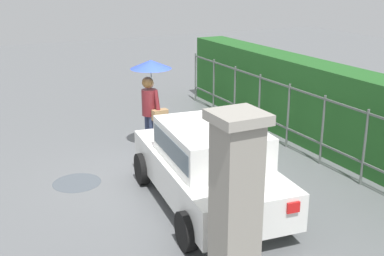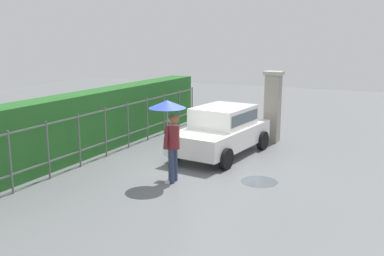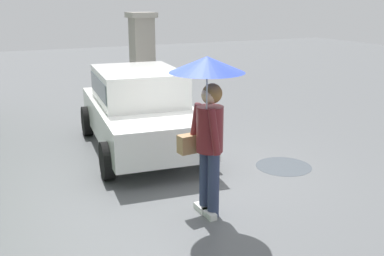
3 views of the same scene
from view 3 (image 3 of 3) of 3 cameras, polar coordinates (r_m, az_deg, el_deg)
The scene contains 5 objects.
ground_plane at distance 7.23m, azimuth -2.44°, elevation -6.01°, with size 40.00×40.00×0.00m, color slate.
car at distance 8.36m, azimuth -6.64°, elevation 2.73°, with size 3.87×2.17×1.48m.
pedestrian at distance 5.48m, azimuth 1.97°, elevation 3.06°, with size 0.91×0.91×2.07m.
gate_pillar at distance 10.72m, azimuth -6.28°, elevation 8.05°, with size 0.60×0.60×2.42m.
puddle_near at distance 7.76m, azimuth 11.51°, elevation -4.77°, with size 0.93×0.93×0.00m, color #4C545B.
Camera 3 is at (-6.17, 2.63, 2.72)m, focal length 42.14 mm.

